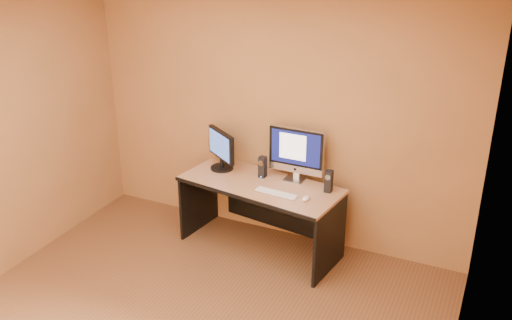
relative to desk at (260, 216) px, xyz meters
name	(u,v)px	position (x,y,z in m)	size (l,w,h in m)	color
walls	(163,198)	(-0.02, -1.60, 0.94)	(4.00, 4.00, 2.60)	#A26B41
ceiling	(150,8)	(-0.02, -1.60, 2.24)	(4.00, 4.00, 0.00)	white
desk	(260,216)	(0.00, 0.00, 0.00)	(1.57, 0.69, 0.73)	tan
imac	(295,154)	(0.27, 0.22, 0.63)	(0.56, 0.21, 0.54)	#B0B0B5
second_monitor	(221,150)	(-0.51, 0.16, 0.57)	(0.47, 0.24, 0.41)	black
speaker_left	(263,167)	(-0.04, 0.15, 0.47)	(0.07, 0.07, 0.22)	black
speaker_right	(329,181)	(0.65, 0.11, 0.47)	(0.07, 0.07, 0.22)	black
keyboard	(276,193)	(0.23, -0.15, 0.37)	(0.42, 0.11, 0.02)	silver
mouse	(306,198)	(0.52, -0.14, 0.38)	(0.06, 0.10, 0.04)	white
cable_a	(303,179)	(0.35, 0.25, 0.37)	(0.01, 0.01, 0.22)	black
cable_b	(294,176)	(0.23, 0.30, 0.37)	(0.01, 0.01, 0.18)	black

